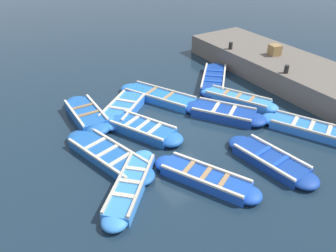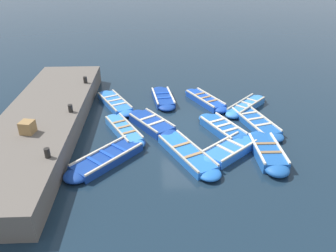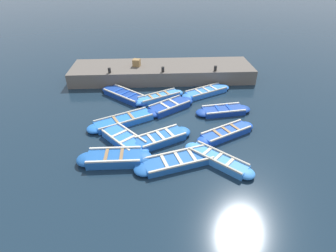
# 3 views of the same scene
# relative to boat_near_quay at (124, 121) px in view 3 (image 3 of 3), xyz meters

# --- Properties ---
(ground_plane) EXTENTS (120.00, 120.00, 0.00)m
(ground_plane) POSITION_rel_boat_near_quay_xyz_m (0.30, 2.32, -0.16)
(ground_plane) COLOR #162838
(boat_near_quay) EXTENTS (2.61, 3.99, 0.37)m
(boat_near_quay) POSITION_rel_boat_near_quay_xyz_m (0.00, 0.00, 0.00)
(boat_near_quay) COLOR blue
(boat_near_quay) RESTS_ON ground
(boat_broadside) EXTENTS (1.01, 3.27, 0.46)m
(boat_broadside) POSITION_rel_boat_near_quay_xyz_m (3.23, -0.12, 0.04)
(boat_broadside) COLOR #1E59AD
(boat_broadside) RESTS_ON ground
(boat_outer_right) EXTENTS (2.43, 3.64, 0.36)m
(boat_outer_right) POSITION_rel_boat_near_quay_xyz_m (-3.38, 5.09, -0.01)
(boat_outer_right) COLOR blue
(boat_outer_right) RESTS_ON ground
(boat_tucked) EXTENTS (2.22, 3.30, 0.42)m
(boat_tucked) POSITION_rel_boat_near_quay_xyz_m (1.83, 1.93, 0.02)
(boat_tucked) COLOR #1E59AD
(boat_tucked) RESTS_ON ground
(boat_drifting) EXTENTS (1.98, 4.04, 0.35)m
(boat_drifting) POSITION_rel_boat_near_quay_xyz_m (3.50, 2.64, -0.01)
(boat_drifting) COLOR #1E59AD
(boat_drifting) RESTS_ON ground
(boat_alongside) EXTENTS (3.14, 2.86, 0.41)m
(boat_alongside) POSITION_rel_boat_near_quay_xyz_m (1.78, 0.15, 0.02)
(boat_alongside) COLOR blue
(boat_alongside) RESTS_ON ground
(boat_centre) EXTENTS (1.31, 3.33, 0.36)m
(boat_centre) POSITION_rel_boat_near_quay_xyz_m (-0.79, 5.61, -0.01)
(boat_centre) COLOR navy
(boat_centre) RESTS_ON ground
(boat_stern_in) EXTENTS (2.68, 3.29, 0.42)m
(boat_stern_in) POSITION_rel_boat_near_quay_xyz_m (-1.41, 2.56, 0.02)
(boat_stern_in) COLOR navy
(boat_stern_in) RESTS_ON ground
(boat_inner_gap) EXTENTS (2.85, 2.94, 0.38)m
(boat_inner_gap) POSITION_rel_boat_near_quay_xyz_m (3.52, 4.36, 0.01)
(boat_inner_gap) COLOR #3884E0
(boat_inner_gap) RESTS_ON ground
(boat_mid_row) EXTENTS (3.33, 3.52, 0.39)m
(boat_mid_row) POSITION_rel_boat_near_quay_xyz_m (-3.12, -0.22, 0.01)
(boat_mid_row) COLOR navy
(boat_mid_row) RESTS_ON ground
(boat_bow_out) EXTENTS (2.19, 3.36, 0.40)m
(boat_bow_out) POSITION_rel_boat_near_quay_xyz_m (-2.66, 1.99, 0.02)
(boat_bow_out) COLOR #3884E0
(boat_bow_out) RESTS_ON ground
(boat_far_corner) EXTENTS (2.22, 3.38, 0.38)m
(boat_far_corner) POSITION_rel_boat_near_quay_xyz_m (1.50, 5.22, 0.00)
(boat_far_corner) COLOR #1947B7
(boat_far_corner) RESTS_ON ground
(quay_wall) EXTENTS (3.37, 13.07, 0.99)m
(quay_wall) POSITION_rel_boat_near_quay_xyz_m (-6.31, 2.32, 0.34)
(quay_wall) COLOR #605951
(quay_wall) RESTS_ON ground
(bollard_north) EXTENTS (0.20, 0.20, 0.35)m
(bollard_north) POSITION_rel_boat_near_quay_xyz_m (-4.98, -1.31, 1.00)
(bollard_north) COLOR black
(bollard_north) RESTS_ON quay_wall
(bollard_mid_north) EXTENTS (0.20, 0.20, 0.35)m
(bollard_mid_north) POSITION_rel_boat_near_quay_xyz_m (-4.98, 2.32, 1.00)
(bollard_mid_north) COLOR black
(bollard_mid_north) RESTS_ON quay_wall
(bollard_mid_south) EXTENTS (0.20, 0.20, 0.35)m
(bollard_mid_south) POSITION_rel_boat_near_quay_xyz_m (-4.98, 5.94, 1.00)
(bollard_mid_south) COLOR black
(bollard_mid_south) RESTS_ON quay_wall
(wooden_crate) EXTENTS (0.59, 0.59, 0.50)m
(wooden_crate) POSITION_rel_boat_near_quay_xyz_m (-6.23, 0.47, 1.08)
(wooden_crate) COLOR olive
(wooden_crate) RESTS_ON quay_wall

